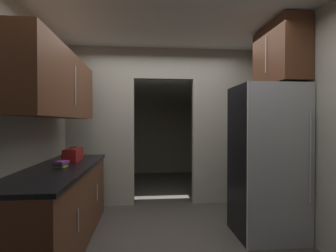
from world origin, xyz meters
The scene contains 10 objects.
ground centered at (0.00, 0.00, 0.00)m, with size 20.00×20.00×0.00m, color #47423D.
kitchen_overhead_slab centered at (0.00, 0.44, 2.66)m, with size 3.56×6.96×0.06m, color silver.
kitchen_partition centered at (-0.01, 1.48, 1.40)m, with size 3.16×0.12×2.63m.
adjoining_room_shell centered at (0.00, 3.32, 1.31)m, with size 3.16×2.74×2.63m.
refrigerator centered at (1.19, 0.13, 0.91)m, with size 0.76×0.71×1.83m.
lower_cabinet_run centered at (-1.24, 0.09, 0.44)m, with size 0.67×2.19×0.89m.
upper_cabinet_counterside centered at (-1.24, 0.09, 1.80)m, with size 0.36×1.97×0.72m.
upper_cabinet_fridgeside centered at (1.40, 0.23, 2.23)m, with size 0.36×0.84×0.75m.
boombox centered at (-1.22, 0.54, 0.97)m, with size 0.18×0.38×0.19m.
book_stack centered at (-1.23, 0.09, 0.92)m, with size 0.14×0.18×0.07m.
Camera 1 is at (-0.29, -2.83, 1.38)m, focal length 27.23 mm.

